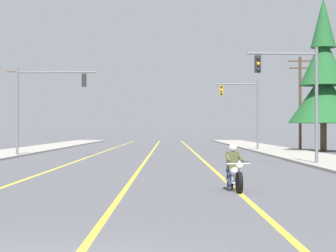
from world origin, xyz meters
TOP-DOWN VIEW (x-y plane):
  - lane_stripe_center at (0.12, 45.00)m, footprint 0.16×100.00m
  - lane_stripe_left at (-3.93, 45.00)m, footprint 0.16×100.00m
  - lane_stripe_right at (3.61, 45.00)m, footprint 0.16×100.00m
  - sidewalk_kerb_right at (10.77, 40.00)m, footprint 4.40×110.00m
  - sidewalk_kerb_left at (-10.77, 40.00)m, footprint 4.40×110.00m
  - motorcycle_with_rider at (3.52, 11.26)m, footprint 0.70×2.19m
  - traffic_signal_near_right at (8.23, 24.98)m, footprint 3.75×0.53m
  - traffic_signal_near_left at (-7.38, 35.95)m, footprint 5.56×0.37m
  - traffic_signal_mid_right at (8.25, 47.45)m, footprint 3.81×0.37m
  - utility_pole_right_far at (13.66, 50.54)m, footprint 2.22×0.26m
  - utility_pole_left_far at (-14.04, 57.48)m, footprint 2.20×0.26m
  - conifer_tree_right_verge_far at (14.52, 45.28)m, footprint 5.89×5.89m

SIDE VIEW (x-z plane):
  - lane_stripe_center at x=0.12m, z-range 0.00..0.01m
  - lane_stripe_left at x=-3.93m, z-range 0.00..0.01m
  - lane_stripe_right at x=3.61m, z-range 0.00..0.01m
  - sidewalk_kerb_right at x=10.77m, z-range 0.00..0.14m
  - sidewalk_kerb_left at x=-10.77m, z-range 0.00..0.14m
  - motorcycle_with_rider at x=3.52m, z-range -0.14..1.32m
  - traffic_signal_near_right at x=8.23m, z-range 0.92..7.12m
  - traffic_signal_mid_right at x=8.25m, z-range 0.93..7.13m
  - traffic_signal_near_left at x=-7.38m, z-range 1.04..7.24m
  - utility_pole_left_far at x=-14.04m, z-range 0.21..8.42m
  - utility_pole_right_far at x=13.66m, z-range 0.36..8.93m
  - conifer_tree_right_verge_far at x=14.52m, z-range -0.54..12.43m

